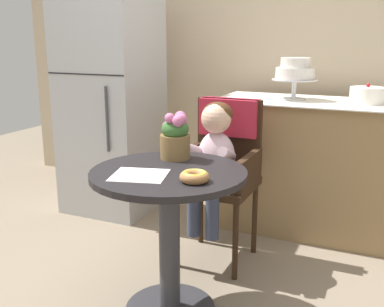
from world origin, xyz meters
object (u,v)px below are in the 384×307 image
at_px(cafe_table, 169,214).
at_px(refrigerator, 111,100).
at_px(seated_child, 214,153).
at_px(round_layer_cake, 367,95).
at_px(tiered_cake_stand, 295,72).
at_px(wicker_chair, 224,153).
at_px(flower_vase, 175,136).
at_px(donut_front, 195,176).

xyz_separation_m(cafe_table, refrigerator, (-1.05, 1.10, 0.34)).
relative_size(seated_child, round_layer_cake, 3.35).
bearing_deg(seated_child, round_layer_cake, 46.25).
bearing_deg(tiered_cake_stand, wicker_chair, -113.97).
bearing_deg(flower_vase, donut_front, -51.79).
relative_size(cafe_table, tiered_cake_stand, 2.40).
bearing_deg(cafe_table, flower_vase, 108.02).
bearing_deg(seated_child, donut_front, -75.41).
bearing_deg(cafe_table, tiered_cake_stand, 77.90).
distance_m(wicker_chair, donut_front, 0.82).
relative_size(round_layer_cake, refrigerator, 0.13).
bearing_deg(flower_vase, refrigerator, 137.69).
distance_m(cafe_table, flower_vase, 0.39).
bearing_deg(round_layer_cake, cafe_table, -119.64).
relative_size(wicker_chair, tiered_cake_stand, 3.18).
xyz_separation_m(wicker_chair, flower_vase, (-0.08, -0.49, 0.20)).
height_order(cafe_table, refrigerator, refrigerator).
bearing_deg(donut_front, flower_vase, 128.21).
bearing_deg(seated_child, flower_vase, -102.87).
height_order(wicker_chair, round_layer_cake, round_layer_cake).
xyz_separation_m(wicker_chair, seated_child, (0.00, -0.16, 0.04)).
bearing_deg(round_layer_cake, seated_child, -133.75).
xyz_separation_m(cafe_table, round_layer_cake, (0.74, 1.30, 0.44)).
relative_size(seated_child, tiered_cake_stand, 2.42).
relative_size(cafe_table, round_layer_cake, 3.32).
height_order(wicker_chair, tiered_cake_stand, tiered_cake_stand).
bearing_deg(wicker_chair, donut_front, -80.26).
distance_m(flower_vase, tiered_cake_stand, 1.17).
bearing_deg(wicker_chair, round_layer_cake, 37.66).
height_order(cafe_table, wicker_chair, wicker_chair).
relative_size(donut_front, refrigerator, 0.07).
bearing_deg(round_layer_cake, donut_front, -111.85).
bearing_deg(donut_front, round_layer_cake, 68.15).
bearing_deg(donut_front, tiered_cake_stand, 85.85).
height_order(round_layer_cake, refrigerator, refrigerator).
bearing_deg(round_layer_cake, tiered_cake_stand, -179.63).
bearing_deg(seated_child, tiered_cake_stand, 70.52).
height_order(seated_child, tiered_cake_stand, tiered_cake_stand).
xyz_separation_m(donut_front, tiered_cake_stand, (0.10, 1.40, 0.34)).
height_order(wicker_chair, flower_vase, flower_vase).
bearing_deg(refrigerator, cafe_table, -46.33).
bearing_deg(seated_child, wicker_chair, 90.00).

